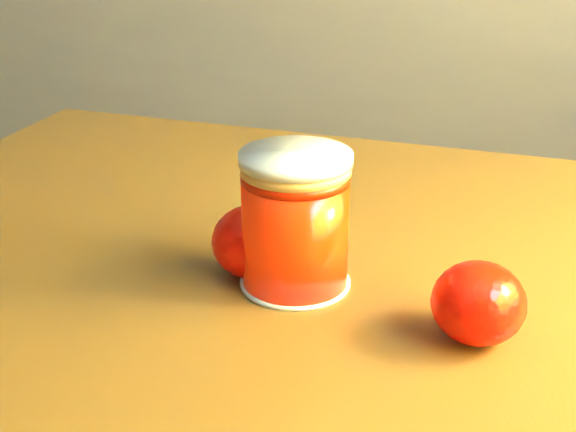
# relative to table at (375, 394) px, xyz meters

# --- Properties ---
(table) EXTENTS (1.07, 0.83, 0.73)m
(table) POSITION_rel_table_xyz_m (0.00, 0.00, 0.00)
(table) COLOR brown
(table) RESTS_ON ground
(juice_glass) EXTENTS (0.08, 0.08, 0.10)m
(juice_glass) POSITION_rel_table_xyz_m (-0.06, -0.00, 0.14)
(juice_glass) COLOR #FF2405
(juice_glass) RESTS_ON table
(orange_front) EXTENTS (0.07, 0.07, 0.05)m
(orange_front) POSITION_rel_table_xyz_m (-0.10, 0.01, 0.12)
(orange_front) COLOR #FF1605
(orange_front) RESTS_ON table
(orange_back) EXTENTS (0.08, 0.08, 0.05)m
(orange_back) POSITION_rel_table_xyz_m (0.06, -0.06, 0.12)
(orange_back) COLOR #FF1605
(orange_back) RESTS_ON table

